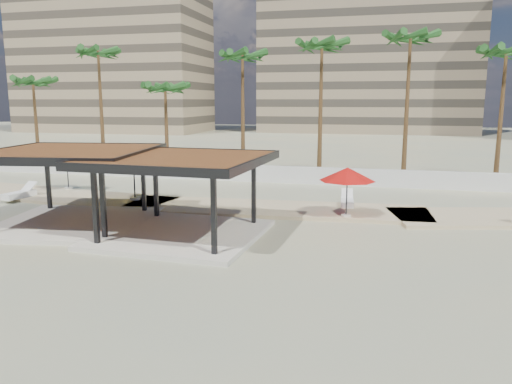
% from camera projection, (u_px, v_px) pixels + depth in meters
% --- Properties ---
extents(ground, '(200.00, 200.00, 0.00)m').
position_uv_depth(ground, '(187.00, 244.00, 20.21)').
color(ground, tan).
rests_on(ground, ground).
extents(promenade, '(44.45, 7.97, 0.24)m').
position_uv_depth(promenade, '(275.00, 207.00, 27.01)').
color(promenade, '#C6B284').
rests_on(promenade, ground).
extents(boundary_wall, '(56.00, 0.30, 1.20)m').
position_uv_depth(boundary_wall, '(273.00, 174.00, 35.35)').
color(boundary_wall, silver).
rests_on(boundary_wall, ground).
extents(building_west, '(34.00, 16.00, 32.40)m').
position_uv_depth(building_west, '(113.00, 49.00, 92.51)').
color(building_west, '#937F60').
rests_on(building_west, ground).
extents(building_mid, '(38.00, 16.00, 30.40)m').
position_uv_depth(building_mid, '(368.00, 53.00, 90.98)').
color(building_mid, '#847259').
rests_on(building_mid, ground).
extents(pavilion_central, '(7.13, 7.13, 3.48)m').
position_uv_depth(pavilion_central, '(180.00, 189.00, 20.98)').
color(pavilion_central, beige).
rests_on(pavilion_central, ground).
extents(pavilion_west, '(7.98, 7.98, 3.56)m').
position_uv_depth(pavilion_west, '(72.00, 180.00, 22.94)').
color(pavilion_west, beige).
rests_on(pavilion_west, ground).
extents(umbrella_b, '(4.15, 4.15, 2.94)m').
position_uv_depth(umbrella_b, '(133.00, 155.00, 27.94)').
color(umbrella_b, beige).
rests_on(umbrella_b, promenade).
extents(umbrella_c, '(2.72, 2.72, 2.41)m').
position_uv_depth(umbrella_c, '(347.00, 174.00, 23.88)').
color(umbrella_c, beige).
rests_on(umbrella_c, promenade).
extents(umbrella_f, '(3.41, 3.41, 2.50)m').
position_uv_depth(umbrella_f, '(66.00, 155.00, 31.45)').
color(umbrella_f, beige).
rests_on(umbrella_f, promenade).
extents(lounger_a, '(0.96, 2.20, 0.81)m').
position_uv_depth(lounger_a, '(20.00, 194.00, 29.00)').
color(lounger_a, white).
rests_on(lounger_a, promenade).
extents(lounger_b, '(0.82, 2.04, 0.75)m').
position_uv_depth(lounger_b, '(347.00, 201.00, 26.95)').
color(lounger_b, white).
rests_on(lounger_b, promenade).
extents(palm_a, '(3.00, 3.00, 8.09)m').
position_uv_depth(palm_a, '(33.00, 85.00, 41.52)').
color(palm_a, brown).
rests_on(palm_a, ground).
extents(palm_b, '(3.00, 3.00, 10.34)m').
position_uv_depth(palm_b, '(98.00, 58.00, 40.05)').
color(palm_b, brown).
rests_on(palm_b, ground).
extents(palm_c, '(3.00, 3.00, 7.51)m').
position_uv_depth(palm_c, '(165.00, 91.00, 38.49)').
color(palm_c, brown).
rests_on(palm_c, ground).
extents(palm_d, '(3.00, 3.00, 9.83)m').
position_uv_depth(palm_d, '(243.00, 61.00, 37.39)').
color(palm_d, brown).
rests_on(palm_d, ground).
extents(palm_e, '(3.00, 3.00, 10.38)m').
position_uv_depth(palm_e, '(322.00, 52.00, 35.36)').
color(palm_e, brown).
rests_on(palm_e, ground).
extents(palm_f, '(3.00, 3.00, 10.78)m').
position_uv_depth(palm_f, '(410.00, 44.00, 34.02)').
color(palm_f, brown).
rests_on(palm_f, ground).
extents(palm_g, '(3.00, 3.00, 9.68)m').
position_uv_depth(palm_g, '(506.00, 58.00, 32.36)').
color(palm_g, brown).
rests_on(palm_g, ground).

